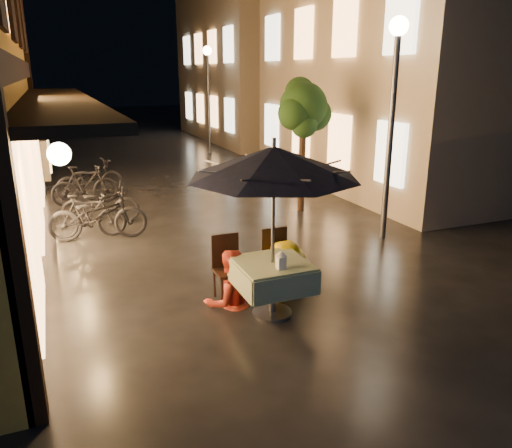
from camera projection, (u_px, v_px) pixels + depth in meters
name	position (u px, v px, depth m)	size (l,w,h in m)	color
ground	(294.00, 302.00, 7.36)	(90.00, 90.00, 0.00)	black
east_building_near	(426.00, 66.00, 14.82)	(7.30, 9.30, 6.80)	tan
east_building_far	(271.00, 63.00, 24.93)	(7.30, 10.30, 7.30)	tan
street_tree	(304.00, 109.00, 11.52)	(1.43, 1.20, 3.15)	black
streetlamp_near	(394.00, 91.00, 9.36)	(0.36, 0.36, 4.23)	#59595E
streetlamp_far	(208.00, 80.00, 19.99)	(0.36, 0.36, 4.23)	#59595E
cafe_table	(272.00, 275.00, 6.84)	(0.99, 0.99, 0.78)	#59595E
patio_umbrella	(274.00, 162.00, 6.38)	(2.29, 2.29, 2.46)	#59595E
cafe_chair_left	(227.00, 264.00, 7.36)	(0.42, 0.42, 0.97)	black
cafe_chair_right	(277.00, 257.00, 7.65)	(0.42, 0.42, 0.97)	black
table_lantern	(281.00, 259.00, 6.51)	(0.16, 0.16, 0.25)	white
person_orange	(229.00, 251.00, 7.09)	(0.79, 0.62, 1.63)	#DD402A
person_yellow	(285.00, 243.00, 7.43)	(1.06, 0.61, 1.63)	yellow
bicycle_0	(98.00, 215.00, 9.98)	(0.67, 1.92, 1.01)	black
bicycle_1	(87.00, 216.00, 10.08)	(0.43, 1.53, 0.92)	black
bicycle_2	(100.00, 204.00, 11.08)	(0.59, 1.70, 0.89)	black
bicycle_3	(85.00, 185.00, 12.65)	(0.47, 1.67, 1.00)	black
bicycle_4	(89.00, 179.00, 13.43)	(0.65, 1.87, 0.98)	black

